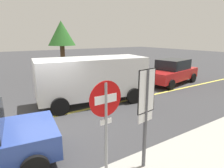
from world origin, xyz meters
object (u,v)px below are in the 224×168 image
white_van (92,77)px  car_red_mid_road (171,72)px  stop_sign (106,115)px  speed_limit_sign (146,103)px  tree_left_verge (61,34)px

white_van → car_red_mid_road: white_van is taller
car_red_mid_road → stop_sign: bearing=-147.2°
stop_sign → speed_limit_sign: bearing=-12.6°
white_van → car_red_mid_road: (6.42, 0.58, -0.44)m
speed_limit_sign → car_red_mid_road: size_ratio=0.55×
stop_sign → car_red_mid_road: bearing=32.8°
stop_sign → tree_left_verge: (3.31, 11.98, 1.76)m
car_red_mid_road → tree_left_verge: bearing=130.7°
car_red_mid_road → tree_left_verge: 8.72m
white_van → car_red_mid_road: 6.47m
car_red_mid_road → tree_left_verge: size_ratio=1.06×
speed_limit_sign → car_red_mid_road: (7.83, 5.85, -0.93)m
speed_limit_sign → tree_left_verge: 12.52m
speed_limit_sign → tree_left_verge: bearing=78.9°
white_van → tree_left_verge: 7.29m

